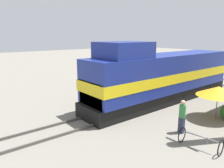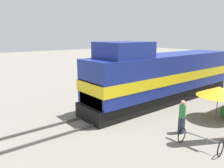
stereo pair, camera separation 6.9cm
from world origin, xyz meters
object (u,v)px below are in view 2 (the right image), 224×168
vendor_umbrella (219,91)px  bicycle (200,141)px  person_bystander (182,115)px  locomotive (161,77)px

vendor_umbrella → bicycle: vendor_umbrella is taller
person_bystander → bicycle: bearing=-27.2°
locomotive → person_bystander: (4.37, -3.61, -0.99)m
locomotive → person_bystander: bearing=-39.6°
locomotive → vendor_umbrella: bearing=-2.3°
vendor_umbrella → person_bystander: bearing=-93.2°
person_bystander → bicycle: 1.83m
vendor_umbrella → locomotive: bearing=177.7°
bicycle → vendor_umbrella: bearing=10.9°
bicycle → locomotive: bearing=46.6°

